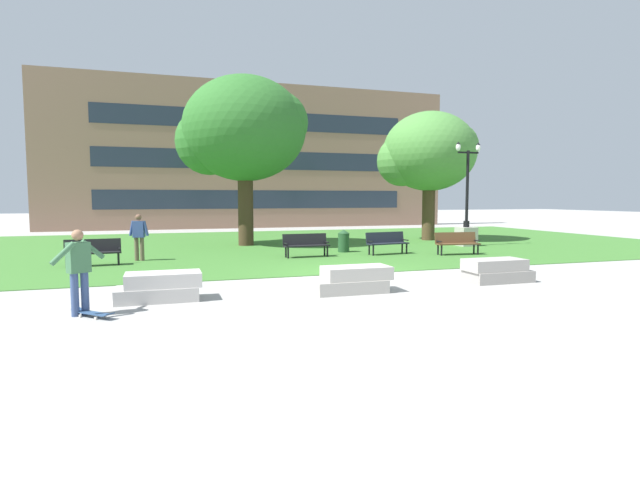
{
  "coord_description": "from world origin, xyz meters",
  "views": [
    {
      "loc": [
        -5.55,
        -14.09,
        2.33
      ],
      "look_at": [
        -1.49,
        -1.4,
        1.2
      ],
      "focal_mm": 28.0,
      "sensor_mm": 36.0,
      "label": 1
    }
  ],
  "objects_px": {
    "park_bench_near_left": "(306,244)",
    "park_bench_far_left": "(93,250)",
    "skateboard": "(93,313)",
    "concrete_block_right": "(496,271)",
    "concrete_block_left": "(352,280)",
    "park_bench_near_right": "(387,241)",
    "concrete_block_center": "(160,287)",
    "trash_bin": "(344,241)",
    "lamp_post_right": "(466,225)",
    "park_bench_far_right": "(457,242)",
    "person_bystander_near_lawn": "(139,235)",
    "person_skateboarder": "(79,267)"
  },
  "relations": [
    {
      "from": "concrete_block_left",
      "to": "person_skateboarder",
      "type": "distance_m",
      "value": 6.11
    },
    {
      "from": "trash_bin",
      "to": "park_bench_far_left",
      "type": "bearing_deg",
      "value": -171.73
    },
    {
      "from": "concrete_block_center",
      "to": "park_bench_far_right",
      "type": "height_order",
      "value": "park_bench_far_right"
    },
    {
      "from": "concrete_block_center",
      "to": "park_bench_near_right",
      "type": "height_order",
      "value": "park_bench_near_right"
    },
    {
      "from": "concrete_block_left",
      "to": "lamp_post_right",
      "type": "relative_size",
      "value": 0.39
    },
    {
      "from": "skateboard",
      "to": "concrete_block_right",
      "type": "bearing_deg",
      "value": 6.13
    },
    {
      "from": "concrete_block_right",
      "to": "person_bystander_near_lawn",
      "type": "height_order",
      "value": "person_bystander_near_lawn"
    },
    {
      "from": "trash_bin",
      "to": "person_bystander_near_lawn",
      "type": "bearing_deg",
      "value": -176.73
    },
    {
      "from": "skateboard",
      "to": "lamp_post_right",
      "type": "relative_size",
      "value": 0.17
    },
    {
      "from": "concrete_block_center",
      "to": "park_bench_far_right",
      "type": "relative_size",
      "value": 1.02
    },
    {
      "from": "skateboard",
      "to": "park_bench_far_left",
      "type": "distance_m",
      "value": 8.05
    },
    {
      "from": "park_bench_near_left",
      "to": "person_bystander_near_lawn",
      "type": "distance_m",
      "value": 6.23
    },
    {
      "from": "concrete_block_right",
      "to": "park_bench_far_left",
      "type": "distance_m",
      "value": 13.05
    },
    {
      "from": "concrete_block_right",
      "to": "park_bench_near_right",
      "type": "distance_m",
      "value": 7.02
    },
    {
      "from": "park_bench_far_right",
      "to": "park_bench_far_left",
      "type": "bearing_deg",
      "value": 176.3
    },
    {
      "from": "person_skateboarder",
      "to": "park_bench_near_left",
      "type": "xyz_separation_m",
      "value": [
        6.95,
        7.93,
        -0.43
      ]
    },
    {
      "from": "concrete_block_center",
      "to": "park_bench_near_left",
      "type": "distance_m",
      "value": 8.8
    },
    {
      "from": "park_bench_far_left",
      "to": "lamp_post_right",
      "type": "distance_m",
      "value": 16.38
    },
    {
      "from": "park_bench_far_left",
      "to": "park_bench_far_right",
      "type": "bearing_deg",
      "value": -3.7
    },
    {
      "from": "concrete_block_left",
      "to": "concrete_block_right",
      "type": "xyz_separation_m",
      "value": [
        4.36,
        0.2,
        0.0
      ]
    },
    {
      "from": "concrete_block_right",
      "to": "trash_bin",
      "type": "distance_m",
      "value": 8.42
    },
    {
      "from": "concrete_block_right",
      "to": "skateboard",
      "type": "height_order",
      "value": "concrete_block_right"
    },
    {
      "from": "trash_bin",
      "to": "park_bench_far_right",
      "type": "bearing_deg",
      "value": -29.32
    },
    {
      "from": "concrete_block_center",
      "to": "park_bench_near_right",
      "type": "xyz_separation_m",
      "value": [
        8.88,
        6.83,
        0.23
      ]
    },
    {
      "from": "concrete_block_left",
      "to": "skateboard",
      "type": "distance_m",
      "value": 5.87
    },
    {
      "from": "park_bench_far_left",
      "to": "lamp_post_right",
      "type": "bearing_deg",
      "value": 7.65
    },
    {
      "from": "concrete_block_center",
      "to": "trash_bin",
      "type": "distance_m",
      "value": 11.03
    },
    {
      "from": "person_skateboarder",
      "to": "person_bystander_near_lawn",
      "type": "height_order",
      "value": "person_bystander_near_lawn"
    },
    {
      "from": "concrete_block_left",
      "to": "lamp_post_right",
      "type": "height_order",
      "value": "lamp_post_right"
    },
    {
      "from": "concrete_block_center",
      "to": "person_skateboarder",
      "type": "distance_m",
      "value": 1.94
    },
    {
      "from": "concrete_block_center",
      "to": "park_bench_near_right",
      "type": "relative_size",
      "value": 1.01
    },
    {
      "from": "person_skateboarder",
      "to": "park_bench_near_right",
      "type": "bearing_deg",
      "value": 37.09
    },
    {
      "from": "park_bench_near_left",
      "to": "park_bench_far_left",
      "type": "xyz_separation_m",
      "value": [
        -7.62,
        -0.2,
        0.0
      ]
    },
    {
      "from": "concrete_block_left",
      "to": "park_bench_near_left",
      "type": "bearing_deg",
      "value": 82.87
    },
    {
      "from": "park_bench_near_right",
      "to": "person_bystander_near_lawn",
      "type": "height_order",
      "value": "person_bystander_near_lawn"
    },
    {
      "from": "lamp_post_right",
      "to": "trash_bin",
      "type": "relative_size",
      "value": 5.15
    },
    {
      "from": "trash_bin",
      "to": "person_bystander_near_lawn",
      "type": "relative_size",
      "value": 0.56
    },
    {
      "from": "concrete_block_left",
      "to": "park_bench_near_right",
      "type": "bearing_deg",
      "value": 58.93
    },
    {
      "from": "person_skateboarder",
      "to": "concrete_block_center",
      "type": "bearing_deg",
      "value": 34.2
    },
    {
      "from": "trash_bin",
      "to": "concrete_block_center",
      "type": "bearing_deg",
      "value": -132.64
    },
    {
      "from": "park_bench_far_left",
      "to": "concrete_block_left",
      "type": "bearing_deg",
      "value": -46.6
    },
    {
      "from": "park_bench_near_right",
      "to": "park_bench_far_right",
      "type": "height_order",
      "value": "same"
    },
    {
      "from": "person_bystander_near_lawn",
      "to": "concrete_block_right",
      "type": "bearing_deg",
      "value": -39.15
    },
    {
      "from": "park_bench_far_right",
      "to": "trash_bin",
      "type": "xyz_separation_m",
      "value": [
        -4.08,
        2.29,
        -0.04
      ]
    },
    {
      "from": "park_bench_far_left",
      "to": "trash_bin",
      "type": "height_order",
      "value": "trash_bin"
    },
    {
      "from": "park_bench_far_left",
      "to": "trash_bin",
      "type": "bearing_deg",
      "value": 8.27
    },
    {
      "from": "park_bench_near_left",
      "to": "park_bench_far_left",
      "type": "bearing_deg",
      "value": -178.49
    },
    {
      "from": "trash_bin",
      "to": "lamp_post_right",
      "type": "bearing_deg",
      "value": 6.73
    },
    {
      "from": "concrete_block_center",
      "to": "trash_bin",
      "type": "xyz_separation_m",
      "value": [
        7.47,
        8.11,
        0.2
      ]
    },
    {
      "from": "park_bench_near_right",
      "to": "park_bench_far_left",
      "type": "bearing_deg",
      "value": -179.37
    }
  ]
}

